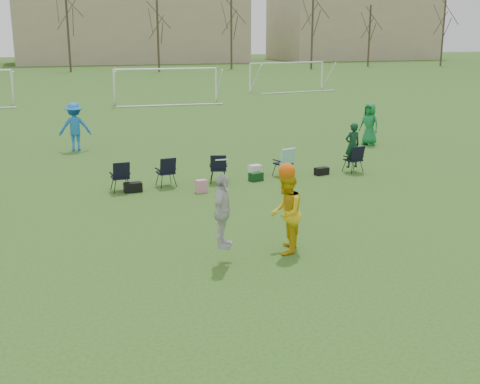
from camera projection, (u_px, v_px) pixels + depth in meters
name	position (u px, v px, depth m)	size (l,w,h in m)	color
ground	(307.00, 268.00, 12.72)	(260.00, 260.00, 0.00)	#275219
fielder_blue	(75.00, 127.00, 25.32)	(1.31, 0.75, 2.03)	blue
fielder_green_far	(369.00, 124.00, 26.67)	(0.91, 0.59, 1.86)	#147336
center_contest	(266.00, 211.00, 13.21)	(2.48, 1.23, 2.32)	silver
sideline_setup	(252.00, 164.00, 20.35)	(8.94, 2.17, 1.76)	#0E341D
goal_mid	(166.00, 76.00, 42.73)	(7.40, 0.63, 2.46)	white
goal_right	(287.00, 68.00, 52.02)	(7.35, 1.14, 2.46)	white
tree_line	(71.00, 32.00, 75.31)	(110.28, 3.28, 11.40)	#382B21
building_row	(99.00, 27.00, 101.04)	(126.00, 16.00, 13.00)	tan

